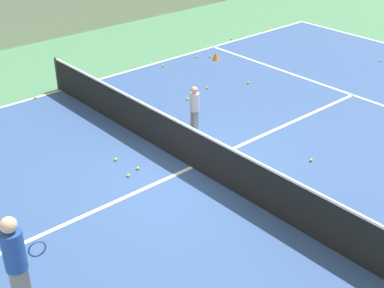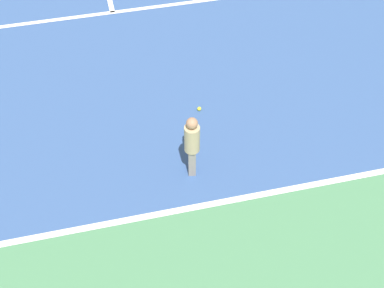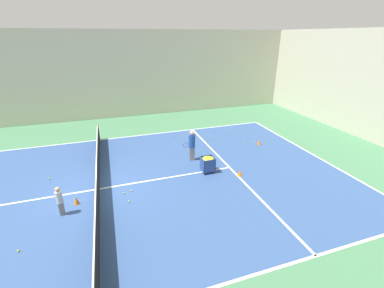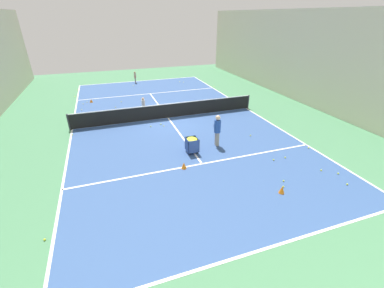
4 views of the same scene
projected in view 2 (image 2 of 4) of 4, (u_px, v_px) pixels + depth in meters
The scene contains 4 objects.
line_baseline_near at pixel (160, 214), 7.49m from camera, with size 11.88×0.10×0.00m, color white.
line_service_near at pixel (113, 12), 10.86m from camera, with size 11.88×0.10×0.00m, color white.
player_near_baseline at pixel (192, 142), 7.56m from camera, with size 0.26×0.57×1.11m.
tennis_ball_12 at pixel (199, 109), 8.89m from camera, with size 0.07×0.07×0.07m, color yellow.
Camera 2 is at (-0.55, -15.69, 6.18)m, focal length 50.00 mm.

